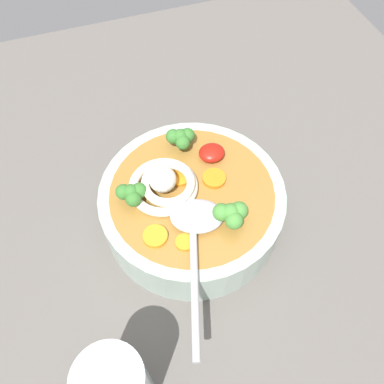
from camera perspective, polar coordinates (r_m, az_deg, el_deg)
table_slab at (r=52.82cm, az=-0.47°, el=-5.42°), size 92.97×92.97×3.34cm
soup_bowl at (r=49.10cm, az=0.00°, el=-1.88°), size 22.16×22.16×6.04cm
noodle_pile at (r=46.03cm, az=-3.98°, el=1.16°), size 8.98×8.81×3.61cm
soup_spoon at (r=43.25cm, az=0.15°, el=-5.24°), size 8.51×17.41×1.60cm
chili_sauce_dollop at (r=49.27cm, az=2.84°, el=5.64°), size 3.24×2.92×1.46cm
broccoli_floret_near_spoon at (r=43.05cm, az=5.65°, el=-3.15°), size 3.88×3.34×3.07cm
broccoli_floret_left at (r=44.96cm, az=-8.63°, el=-0.20°), size 3.52×3.03×2.78cm
broccoli_floret_far at (r=49.39cm, az=-1.60°, el=7.77°), size 3.59×3.09×2.84cm
carrot_slice_extra_a at (r=43.16cm, az=-1.06°, el=-7.21°), size 2.05×2.05×0.42cm
carrot_slice_right at (r=43.59cm, az=-5.29°, el=-6.33°), size 2.72×2.72×0.53cm
carrot_slice_beside_noodles at (r=47.64cm, az=-1.93°, el=2.22°), size 2.78×2.78×0.48cm
carrot_slice_front at (r=47.49cm, az=3.19°, el=1.97°), size 2.80×2.80×0.55cm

